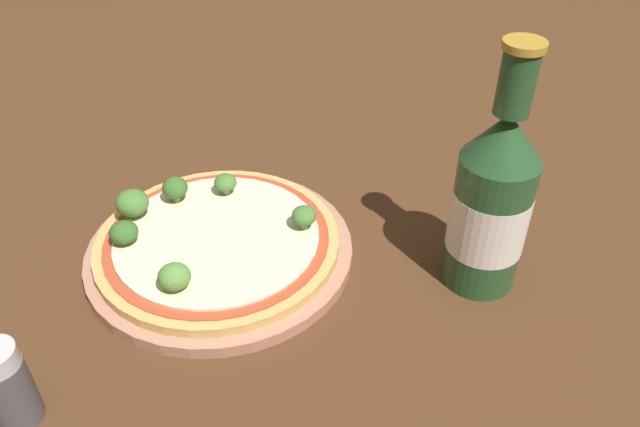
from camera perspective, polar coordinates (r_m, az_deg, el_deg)
ground_plane at (r=0.62m, az=-8.22°, el=-3.74°), size 3.00×3.00×0.00m
plate at (r=0.61m, az=-9.07°, el=-3.44°), size 0.26×0.26×0.01m
pizza at (r=0.60m, az=-9.34°, el=-2.52°), size 0.23×0.23×0.01m
broccoli_floret_0 at (r=0.64m, az=-8.28°, el=2.82°), size 0.02×0.02×0.02m
broccoli_floret_1 at (r=0.54m, az=-13.18°, el=-5.65°), size 0.03×0.03×0.02m
broccoli_floret_2 at (r=0.60m, az=-17.54°, el=-1.91°), size 0.03×0.03×0.02m
broccoli_floret_3 at (r=0.59m, az=-1.48°, el=-0.16°), size 0.02×0.02×0.02m
broccoli_floret_4 at (r=0.64m, az=-13.11°, el=2.30°), size 0.03×0.03×0.03m
broccoli_floret_5 at (r=0.63m, az=-16.80°, el=0.94°), size 0.03×0.03×0.03m
beer_bottle at (r=0.55m, az=15.43°, el=1.02°), size 0.07×0.07×0.23m
pepper_shaker at (r=0.51m, az=-26.64°, el=-13.92°), size 0.03×0.03×0.07m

